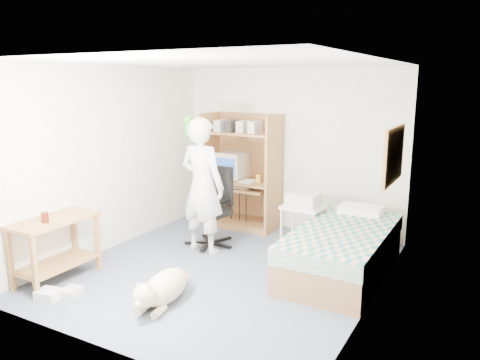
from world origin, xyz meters
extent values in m
plane|color=#4D5769|center=(0.00, 0.00, 0.00)|extent=(4.00, 4.00, 0.00)
cube|color=beige|center=(0.00, 2.00, 1.25)|extent=(3.60, 0.02, 2.50)
cube|color=beige|center=(1.80, 0.00, 1.25)|extent=(0.02, 4.00, 2.50)
cube|color=beige|center=(-1.80, 0.00, 1.25)|extent=(0.02, 4.00, 2.50)
cube|color=white|center=(0.00, 0.00, 2.50)|extent=(3.60, 4.00, 0.02)
cube|color=brown|center=(-1.28, 1.70, 0.90)|extent=(0.04, 0.60, 1.80)
cube|color=brown|center=(-0.12, 1.70, 0.90)|extent=(0.04, 0.60, 1.80)
cube|color=brown|center=(-0.70, 1.99, 0.90)|extent=(1.20, 0.02, 1.80)
cube|color=brown|center=(-0.70, 1.70, 0.74)|extent=(1.12, 0.60, 0.04)
cube|color=brown|center=(-0.70, 1.62, 0.64)|extent=(1.00, 0.50, 0.03)
cube|color=brown|center=(-0.70, 1.70, 1.50)|extent=(1.12, 0.55, 0.03)
cube|color=brown|center=(-0.70, 1.70, 0.05)|extent=(1.12, 0.60, 0.10)
cube|color=brown|center=(1.30, 0.60, 0.18)|extent=(1.00, 2.00, 0.36)
cube|color=#2B7272|center=(1.30, 0.60, 0.46)|extent=(1.02, 2.02, 0.20)
cube|color=white|center=(1.30, 1.40, 0.60)|extent=(0.55, 0.35, 0.12)
cube|color=olive|center=(-1.55, -1.20, 0.73)|extent=(0.50, 1.00, 0.04)
cube|color=olive|center=(-1.75, -1.65, 0.35)|extent=(0.05, 0.05, 0.70)
cube|color=olive|center=(-1.35, -1.65, 0.35)|extent=(0.05, 0.05, 0.70)
cube|color=olive|center=(-1.75, -0.75, 0.35)|extent=(0.05, 0.05, 0.70)
cube|color=olive|center=(-1.35, -0.75, 0.35)|extent=(0.05, 0.05, 0.70)
cube|color=olive|center=(-1.55, -1.20, 0.20)|extent=(0.46, 0.92, 0.03)
cube|color=#9E7146|center=(1.78, 0.90, 1.45)|extent=(0.03, 0.90, 0.60)
cube|color=olive|center=(1.77, 0.90, 1.76)|extent=(0.04, 0.94, 0.04)
cube|color=olive|center=(1.77, 0.90, 1.14)|extent=(0.04, 0.94, 0.04)
cylinder|color=black|center=(-0.63, 0.67, 0.04)|extent=(0.62, 0.62, 0.06)
cylinder|color=black|center=(-0.63, 0.67, 0.24)|extent=(0.06, 0.06, 0.41)
cube|color=black|center=(-0.63, 0.67, 0.49)|extent=(0.52, 0.52, 0.08)
cube|color=black|center=(-0.61, 0.90, 0.83)|extent=(0.44, 0.10, 0.57)
cube|color=black|center=(-0.89, 0.69, 0.64)|extent=(0.07, 0.31, 0.04)
cube|color=black|center=(-0.37, 0.64, 0.64)|extent=(0.07, 0.31, 0.04)
imported|color=silver|center=(-0.58, 0.42, 0.92)|extent=(0.71, 0.50, 1.84)
ellipsoid|color=#16981B|center=(-0.78, 0.44, 1.66)|extent=(0.13, 0.13, 0.22)
sphere|color=#16981B|center=(-0.78, 0.39, 1.79)|extent=(0.09, 0.09, 0.09)
cone|color=#F45615|center=(-0.79, 0.35, 1.79)|extent=(0.04, 0.04, 0.04)
cylinder|color=#16981B|center=(-0.77, 0.49, 1.54)|extent=(0.05, 0.15, 0.13)
ellipsoid|color=tan|center=(-0.11, -1.02, 0.16)|extent=(0.44, 0.76, 0.32)
sphere|color=tan|center=(-0.05, -1.41, 0.24)|extent=(0.24, 0.24, 0.24)
cone|color=tan|center=(-0.11, -1.44, 0.35)|extent=(0.07, 0.07, 0.09)
cone|color=tan|center=(0.01, -1.43, 0.35)|extent=(0.07, 0.07, 0.09)
ellipsoid|color=tan|center=(-0.04, -1.51, 0.20)|extent=(0.10, 0.14, 0.08)
cylinder|color=tan|center=(-0.16, -0.64, 0.10)|extent=(0.09, 0.23, 0.12)
cube|color=silver|center=(0.59, 1.12, 0.62)|extent=(0.55, 0.45, 0.04)
cube|color=silver|center=(0.59, 1.12, 0.16)|extent=(0.51, 0.41, 0.03)
cylinder|color=silver|center=(0.35, 0.94, 0.31)|extent=(0.03, 0.03, 0.62)
cylinder|color=silver|center=(0.82, 0.94, 0.31)|extent=(0.03, 0.03, 0.62)
cylinder|color=silver|center=(0.35, 1.30, 0.31)|extent=(0.03, 0.03, 0.62)
cylinder|color=silver|center=(0.82, 1.30, 0.31)|extent=(0.03, 0.03, 0.62)
cube|color=#B0B0AB|center=(0.59, 1.12, 0.73)|extent=(0.44, 0.34, 0.18)
cube|color=beige|center=(-0.88, 1.75, 0.98)|extent=(0.43, 0.45, 0.41)
cube|color=navy|center=(-0.88, 1.52, 0.98)|extent=(0.34, 0.02, 0.28)
cube|color=beige|center=(-0.71, 1.58, 0.67)|extent=(0.45, 0.17, 0.03)
cylinder|color=gold|center=(-0.36, 1.65, 0.82)|extent=(0.08, 0.08, 0.12)
cylinder|color=#3C1209|center=(-1.50, -1.35, 0.81)|extent=(0.08, 0.08, 0.12)
cube|color=silver|center=(-1.23, -1.59, 0.05)|extent=(0.28, 0.24, 0.10)
cube|color=beige|center=(-1.10, -1.41, 0.04)|extent=(0.21, 0.25, 0.08)
camera|label=1|loc=(2.81, -4.66, 2.28)|focal=35.00mm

